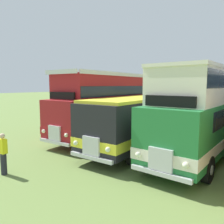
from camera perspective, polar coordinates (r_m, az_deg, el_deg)
ground_plane at (r=13.13m, az=22.51°, el=-9.90°), size 200.00×200.00×0.00m
bus_first_in_row at (r=16.03m, az=-0.90°, el=2.16°), size 2.80×10.01×4.52m
bus_second_in_row at (r=14.10m, az=9.57°, el=-1.03°), size 2.69×11.17×2.99m
bus_third_in_row at (r=13.13m, az=23.53°, el=1.07°), size 3.00×11.38×4.49m
marshal_person at (r=10.30m, az=-26.10°, el=-9.54°), size 0.36×0.24×1.73m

